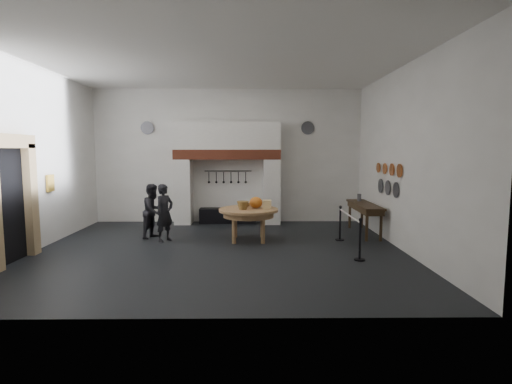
{
  "coord_description": "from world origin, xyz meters",
  "views": [
    {
      "loc": [
        0.8,
        -9.62,
        2.45
      ],
      "look_at": [
        0.92,
        0.89,
        1.35
      ],
      "focal_mm": 28.0,
      "sensor_mm": 36.0,
      "label": 1
    }
  ],
  "objects_px": {
    "side_table": "(365,205)",
    "barrier_post_near": "(360,241)",
    "visitor_far": "(153,211)",
    "visitor_near": "(165,213)",
    "work_table": "(249,210)",
    "barrier_post_far": "(340,224)",
    "iron_range": "(228,216)"
  },
  "relations": [
    {
      "from": "iron_range",
      "to": "barrier_post_far",
      "type": "height_order",
      "value": "barrier_post_far"
    },
    {
      "from": "iron_range",
      "to": "work_table",
      "type": "relative_size",
      "value": 1.18
    },
    {
      "from": "visitor_near",
      "to": "barrier_post_far",
      "type": "distance_m",
      "value": 4.77
    },
    {
      "from": "side_table",
      "to": "barrier_post_far",
      "type": "height_order",
      "value": "same"
    },
    {
      "from": "iron_range",
      "to": "visitor_near",
      "type": "height_order",
      "value": "visitor_near"
    },
    {
      "from": "side_table",
      "to": "barrier_post_near",
      "type": "xyz_separation_m",
      "value": [
        -0.89,
        -2.81,
        -0.42
      ]
    },
    {
      "from": "work_table",
      "to": "barrier_post_far",
      "type": "height_order",
      "value": "barrier_post_far"
    },
    {
      "from": "work_table",
      "to": "side_table",
      "type": "height_order",
      "value": "side_table"
    },
    {
      "from": "side_table",
      "to": "barrier_post_far",
      "type": "bearing_deg",
      "value": -137.74
    },
    {
      "from": "barrier_post_near",
      "to": "barrier_post_far",
      "type": "bearing_deg",
      "value": 90.0
    },
    {
      "from": "work_table",
      "to": "visitor_far",
      "type": "relative_size",
      "value": 1.06
    },
    {
      "from": "iron_range",
      "to": "side_table",
      "type": "bearing_deg",
      "value": -24.23
    },
    {
      "from": "visitor_far",
      "to": "barrier_post_far",
      "type": "height_order",
      "value": "visitor_far"
    },
    {
      "from": "barrier_post_near",
      "to": "barrier_post_far",
      "type": "height_order",
      "value": "same"
    },
    {
      "from": "visitor_far",
      "to": "side_table",
      "type": "xyz_separation_m",
      "value": [
        6.05,
        0.45,
        0.11
      ]
    },
    {
      "from": "visitor_far",
      "to": "barrier_post_near",
      "type": "height_order",
      "value": "visitor_far"
    },
    {
      "from": "side_table",
      "to": "barrier_post_near",
      "type": "relative_size",
      "value": 2.44
    },
    {
      "from": "barrier_post_near",
      "to": "work_table",
      "type": "bearing_deg",
      "value": 141.06
    },
    {
      "from": "visitor_near",
      "to": "work_table",
      "type": "bearing_deg",
      "value": -52.65
    },
    {
      "from": "work_table",
      "to": "barrier_post_near",
      "type": "bearing_deg",
      "value": -38.94
    },
    {
      "from": "work_table",
      "to": "visitor_far",
      "type": "height_order",
      "value": "visitor_far"
    },
    {
      "from": "iron_range",
      "to": "visitor_near",
      "type": "bearing_deg",
      "value": -119.88
    },
    {
      "from": "visitor_far",
      "to": "barrier_post_near",
      "type": "bearing_deg",
      "value": -91.73
    },
    {
      "from": "iron_range",
      "to": "visitor_near",
      "type": "xyz_separation_m",
      "value": [
        -1.55,
        -2.69,
        0.53
      ]
    },
    {
      "from": "barrier_post_near",
      "to": "visitor_near",
      "type": "bearing_deg",
      "value": 157.65
    },
    {
      "from": "work_table",
      "to": "barrier_post_far",
      "type": "bearing_deg",
      "value": -0.41
    },
    {
      "from": "visitor_far",
      "to": "barrier_post_far",
      "type": "relative_size",
      "value": 1.69
    },
    {
      "from": "work_table",
      "to": "side_table",
      "type": "distance_m",
      "value": 3.47
    },
    {
      "from": "iron_range",
      "to": "side_table",
      "type": "relative_size",
      "value": 0.86
    },
    {
      "from": "side_table",
      "to": "barrier_post_near",
      "type": "bearing_deg",
      "value": -107.53
    },
    {
      "from": "visitor_near",
      "to": "barrier_post_near",
      "type": "height_order",
      "value": "visitor_near"
    },
    {
      "from": "side_table",
      "to": "visitor_near",
      "type": "bearing_deg",
      "value": -171.47
    }
  ]
}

